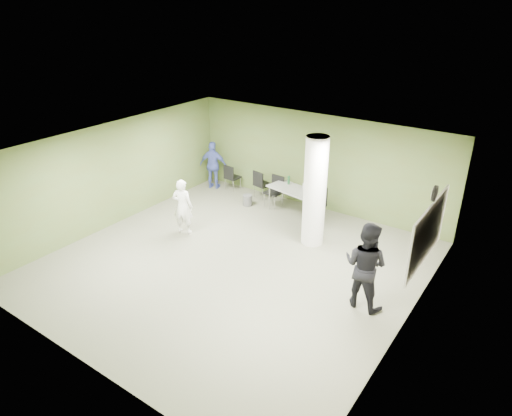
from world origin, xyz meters
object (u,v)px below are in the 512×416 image
Objects in this scene: chair_back_left at (231,176)px; woman_white at (183,207)px; folding_table at (296,191)px; man_black at (365,265)px; man_blue at (213,165)px.

chair_back_left is 3.15m from woman_white.
folding_table is at bearing -144.96° from woman_white.
man_blue is at bearing -21.34° from man_black.
woman_white is 0.96× the size of man_blue.
chair_back_left is at bearing -24.79° from man_black.
man_black is 1.19× the size of man_blue.
man_blue is (-3.21, 0.25, 0.05)m from folding_table.
folding_table is at bearing -36.93° from man_black.
chair_back_left is 0.67m from man_blue.
chair_back_left is 6.77m from man_black.
man_black is at bearing 154.40° from chair_back_left.
folding_table is 1.12× the size of man_blue.
man_blue is (-1.34, 2.87, 0.03)m from woman_white.
chair_back_left is at bearing -95.31° from woman_white.
man_black reaches higher than woman_white.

